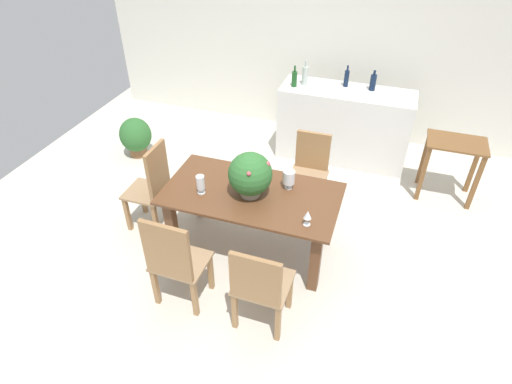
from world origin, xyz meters
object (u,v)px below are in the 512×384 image
(chair_near_left, at_px, (174,260))
(chair_head_end, at_px, (153,185))
(dining_table, at_px, (252,205))
(wine_bottle_tall, at_px, (373,82))
(wine_bottle_dark, at_px, (346,78))
(side_table, at_px, (453,157))
(potted_plant_floor, at_px, (136,136))
(wine_bottle_green, at_px, (305,75))
(chair_far_right, at_px, (310,169))
(crystal_vase_center_near, at_px, (201,183))
(wine_bottle_clear, at_px, (294,79))
(crystal_vase_left, at_px, (289,178))
(chair_near_right, at_px, (260,285))
(wine_glass, at_px, (308,215))
(kitchen_counter, at_px, (343,125))
(flower_centerpiece, at_px, (250,175))

(chair_near_left, bearing_deg, chair_head_end, -50.24)
(dining_table, xyz_separation_m, wine_bottle_tall, (0.85, 2.23, 0.51))
(dining_table, distance_m, wine_bottle_dark, 2.35)
(side_table, bearing_deg, potted_plant_floor, -174.60)
(wine_bottle_green, bearing_deg, wine_bottle_dark, 13.13)
(side_table, bearing_deg, chair_far_right, -154.79)
(crystal_vase_center_near, relative_size, wine_bottle_clear, 0.72)
(crystal_vase_center_near, height_order, wine_bottle_tall, wine_bottle_tall)
(crystal_vase_center_near, height_order, wine_bottle_clear, wine_bottle_clear)
(dining_table, distance_m, wine_bottle_tall, 2.44)
(crystal_vase_left, distance_m, wine_bottle_clear, 1.90)
(chair_near_right, relative_size, wine_glass, 6.08)
(chair_far_right, height_order, wine_bottle_tall, wine_bottle_tall)
(kitchen_counter, bearing_deg, potted_plant_floor, -162.32)
(flower_centerpiece, height_order, wine_bottle_dark, wine_bottle_dark)
(wine_bottle_dark, distance_m, wine_bottle_tall, 0.34)
(chair_far_right, bearing_deg, dining_table, -113.49)
(chair_far_right, xyz_separation_m, wine_bottle_tall, (0.47, 1.32, 0.58))
(dining_table, xyz_separation_m, chair_head_end, (-1.11, 0.00, -0.02))
(chair_near_left, height_order, potted_plant_floor, chair_near_left)
(wine_bottle_clear, bearing_deg, crystal_vase_left, -76.63)
(wine_bottle_dark, bearing_deg, crystal_vase_left, -95.51)
(chair_near_left, height_order, wine_bottle_clear, wine_bottle_clear)
(flower_centerpiece, relative_size, wine_bottle_green, 1.38)
(chair_head_end, height_order, wine_bottle_dark, wine_bottle_dark)
(kitchen_counter, relative_size, wine_bottle_green, 5.25)
(kitchen_counter, bearing_deg, chair_far_right, -98.89)
(flower_centerpiece, distance_m, wine_bottle_dark, 2.33)
(flower_centerpiece, height_order, wine_bottle_tall, wine_bottle_tall)
(crystal_vase_left, distance_m, wine_glass, 0.56)
(wine_bottle_tall, relative_size, wine_bottle_green, 0.79)
(dining_table, bearing_deg, crystal_vase_left, 30.83)
(chair_near_right, bearing_deg, wine_bottle_tall, -97.77)
(chair_far_right, relative_size, potted_plant_floor, 1.65)
(side_table, height_order, potted_plant_floor, side_table)
(crystal_vase_left, bearing_deg, chair_far_right, 84.77)
(chair_head_end, relative_size, crystal_vase_center_near, 5.33)
(chair_near_left, relative_size, crystal_vase_center_near, 5.22)
(chair_far_right, xyz_separation_m, wine_bottle_clear, (-0.50, 1.11, 0.58))
(chair_far_right, xyz_separation_m, crystal_vase_left, (-0.07, -0.72, 0.34))
(wine_bottle_clear, bearing_deg, chair_near_left, -95.29)
(chair_far_right, height_order, crystal_vase_left, crystal_vase_left)
(chair_near_left, distance_m, wine_bottle_clear, 2.99)
(chair_near_left, xyz_separation_m, chair_far_right, (0.77, 1.82, -0.05))
(wine_bottle_clear, bearing_deg, chair_far_right, -65.79)
(chair_near_right, relative_size, flower_centerpiece, 2.07)
(wine_bottle_tall, height_order, potted_plant_floor, wine_bottle_tall)
(potted_plant_floor, bearing_deg, dining_table, -30.46)
(chair_head_end, height_order, potted_plant_floor, chair_head_end)
(chair_near_left, xyz_separation_m, potted_plant_floor, (-1.74, 2.16, -0.27))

